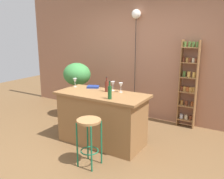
# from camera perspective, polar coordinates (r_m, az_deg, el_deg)

# --- Properties ---
(ground) EXTENTS (12.00, 12.00, 0.00)m
(ground) POSITION_cam_1_polar(r_m,az_deg,el_deg) (4.15, -4.63, -13.79)
(ground) COLOR brown
(back_wall) EXTENTS (6.40, 0.10, 2.80)m
(back_wall) POSITION_cam_1_polar(r_m,az_deg,el_deg) (5.41, 7.26, 8.14)
(back_wall) COLOR #9E6B51
(back_wall) RESTS_ON ground
(kitchen_counter) EXTENTS (1.55, 0.71, 0.89)m
(kitchen_counter) POSITION_cam_1_polar(r_m,az_deg,el_deg) (4.19, -2.36, -6.74)
(kitchen_counter) COLOR olive
(kitchen_counter) RESTS_ON ground
(bar_stool) EXTENTS (0.34, 0.34, 0.70)m
(bar_stool) POSITION_cam_1_polar(r_m,az_deg,el_deg) (3.50, -5.39, -9.79)
(bar_stool) COLOR #196642
(bar_stool) RESTS_ON ground
(spice_shelf) EXTENTS (0.34, 0.16, 1.74)m
(spice_shelf) POSITION_cam_1_polar(r_m,az_deg,el_deg) (5.01, 17.44, 1.31)
(spice_shelf) COLOR olive
(spice_shelf) RESTS_ON ground
(plant_stool) EXTENTS (0.31, 0.31, 0.39)m
(plant_stool) POSITION_cam_1_polar(r_m,az_deg,el_deg) (5.54, -7.95, -4.54)
(plant_stool) COLOR #2D2823
(plant_stool) RESTS_ON ground
(potted_plant) EXTENTS (0.61, 0.55, 0.85)m
(potted_plant) POSITION_cam_1_polar(r_m,az_deg,el_deg) (5.35, -8.21, 3.19)
(potted_plant) COLOR #514C47
(potted_plant) RESTS_ON plant_stool
(bottle_olive_oil) EXTENTS (0.06, 0.06, 0.28)m
(bottle_olive_oil) POSITION_cam_1_polar(r_m,az_deg,el_deg) (3.70, -0.53, -0.62)
(bottle_olive_oil) COLOR #194C23
(bottle_olive_oil) RESTS_ON kitchen_counter
(bottle_sauce_amber) EXTENTS (0.06, 0.06, 0.26)m
(bottle_sauce_amber) POSITION_cam_1_polar(r_m,az_deg,el_deg) (4.14, -1.26, 0.81)
(bottle_sauce_amber) COLOR #5B2319
(bottle_sauce_amber) RESTS_ON kitchen_counter
(wine_glass_left) EXTENTS (0.07, 0.07, 0.16)m
(wine_glass_left) POSITION_cam_1_polar(r_m,az_deg,el_deg) (4.21, 0.19, 1.28)
(wine_glass_left) COLOR silver
(wine_glass_left) RESTS_ON kitchen_counter
(wine_glass_center) EXTENTS (0.07, 0.07, 0.16)m
(wine_glass_center) POSITION_cam_1_polar(r_m,az_deg,el_deg) (4.10, 2.10, 0.95)
(wine_glass_center) COLOR silver
(wine_glass_center) RESTS_ON kitchen_counter
(wine_glass_right) EXTENTS (0.07, 0.07, 0.16)m
(wine_glass_right) POSITION_cam_1_polar(r_m,az_deg,el_deg) (4.54, -8.68, 2.05)
(wine_glass_right) COLOR silver
(wine_glass_right) RESTS_ON kitchen_counter
(cookbook) EXTENTS (0.25, 0.23, 0.03)m
(cookbook) POSITION_cam_1_polar(r_m,az_deg,el_deg) (4.46, -4.47, 0.64)
(cookbook) COLOR navy
(cookbook) RESTS_ON kitchen_counter
(pendant_globe_light) EXTENTS (0.20, 0.20, 2.35)m
(pendant_globe_light) POSITION_cam_1_polar(r_m,az_deg,el_deg) (5.35, 5.69, 16.71)
(pendant_globe_light) COLOR black
(pendant_globe_light) RESTS_ON ground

